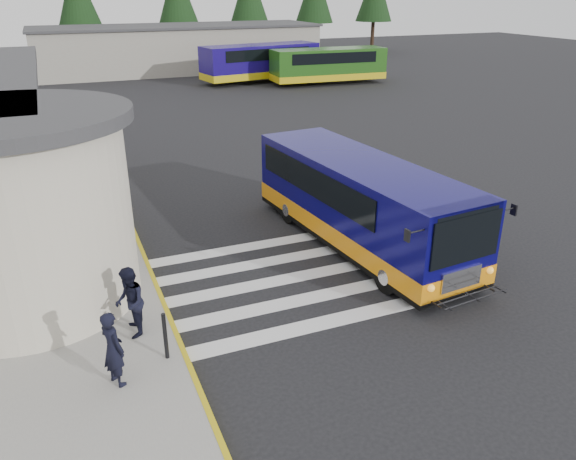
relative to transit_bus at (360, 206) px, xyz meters
name	(u,v)px	position (x,y,z in m)	size (l,w,h in m)	color
ground	(295,263)	(-2.41, -0.50, -1.29)	(140.00, 140.00, 0.00)	black
curb_strip	(134,232)	(-6.46, 3.50, -1.21)	(0.12, 34.00, 0.16)	gold
crosswalk	(290,278)	(-2.91, -1.30, -1.28)	(8.00, 5.35, 0.01)	silver
depot_building	(178,48)	(3.59, 41.50, 0.82)	(26.40, 8.40, 4.20)	gray
transit_bus	(360,206)	(0.00, 0.00, 0.00)	(3.80, 9.73, 2.69)	#0A0650
pedestrian_a	(113,349)	(-7.93, -4.27, -0.32)	(0.60, 0.39, 1.64)	black
pedestrian_b	(130,302)	(-7.37, -2.63, -0.30)	(0.81, 0.63, 1.67)	black
bollard	(165,336)	(-6.84, -3.83, -0.59)	(0.09, 0.09, 1.10)	black
far_bus_a	(261,61)	(8.55, 32.30, 0.42)	(10.52, 4.51, 2.63)	#15085F
far_bus_b	(328,64)	(13.31, 28.98, 0.31)	(9.62, 3.11, 2.45)	#205015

